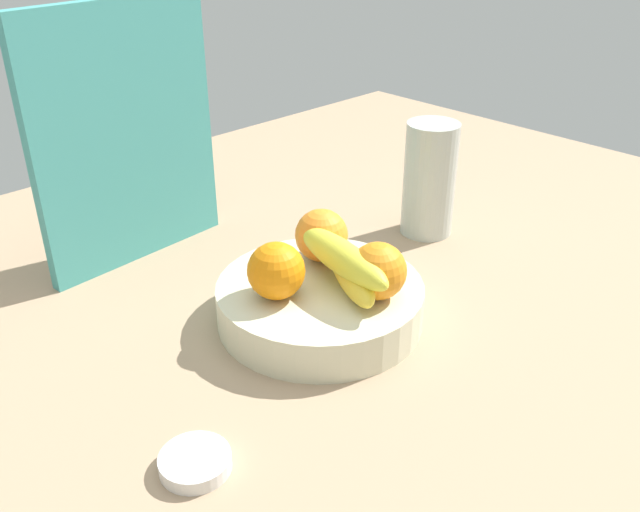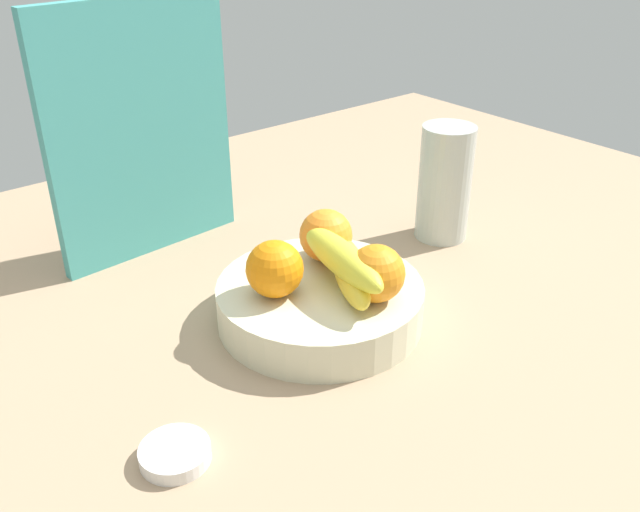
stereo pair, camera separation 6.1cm
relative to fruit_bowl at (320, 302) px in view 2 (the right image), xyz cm
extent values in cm
cube|color=#A08567|center=(-2.63, -2.30, -4.07)|extent=(180.00, 140.00, 3.00)
cylinder|color=beige|center=(0.00, 0.00, 0.00)|extent=(25.64, 25.64, 5.15)
sphere|color=orange|center=(-5.50, 1.70, 6.02)|extent=(6.89, 6.89, 6.89)
sphere|color=orange|center=(3.00, -6.60, 6.02)|extent=(6.89, 6.89, 6.89)
sphere|color=orange|center=(4.75, 4.63, 6.02)|extent=(6.89, 6.89, 6.89)
ellipsoid|color=yellow|center=(2.89, -2.63, 4.57)|extent=(12.35, 16.56, 4.00)
ellipsoid|color=yellow|center=(1.45, -1.84, 6.77)|extent=(6.98, 17.44, 4.00)
cube|color=teal|center=(-6.76, 30.98, 15.43)|extent=(28.06, 3.89, 36.00)
cylinder|color=#B4BBB3|center=(29.48, 6.40, 6.25)|extent=(7.98, 7.98, 17.64)
cylinder|color=silver|center=(-25.77, -9.79, -1.82)|extent=(6.84, 6.84, 1.50)
camera|label=1|loc=(-49.82, -51.39, 45.50)|focal=38.19mm
camera|label=2|loc=(-45.24, -55.46, 45.50)|focal=38.19mm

